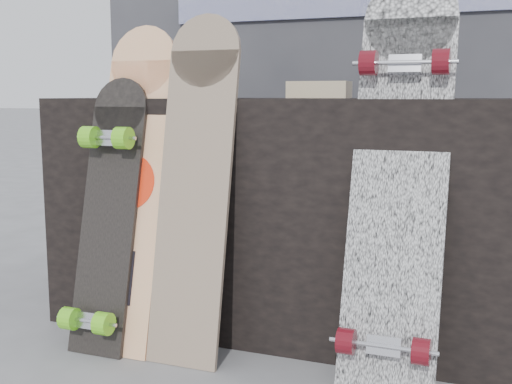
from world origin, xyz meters
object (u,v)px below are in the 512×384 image
at_px(vendor_table, 287,213).
at_px(longboard_geisha, 131,178).
at_px(longboard_cascadia, 399,171).
at_px(skateboard_dark, 107,212).
at_px(longboard_celtic, 196,176).

height_order(vendor_table, longboard_geisha, longboard_geisha).
distance_m(longboard_geisha, longboard_cascadia, 0.85).
xyz_separation_m(longboard_cascadia, skateboard_dark, (-0.90, -0.09, -0.16)).
height_order(vendor_table, skateboard_dark, skateboard_dark).
distance_m(longboard_cascadia, skateboard_dark, 0.92).
bearing_deg(skateboard_dark, longboard_geisha, 47.53).
relative_size(longboard_celtic, longboard_cascadia, 0.92).
height_order(longboard_cascadia, skateboard_dark, longboard_cascadia).
relative_size(vendor_table, longboard_geisha, 1.54).
bearing_deg(skateboard_dark, vendor_table, 40.75).
height_order(longboard_celtic, longboard_cascadia, longboard_cascadia).
bearing_deg(longboard_celtic, vendor_table, 63.52).
bearing_deg(vendor_table, longboard_cascadia, -36.15).
bearing_deg(longboard_cascadia, longboard_geisha, -178.23).
bearing_deg(longboard_geisha, skateboard_dark, -132.47).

